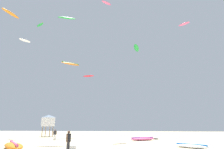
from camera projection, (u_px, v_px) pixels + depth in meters
name	position (u px, v px, depth m)	size (l,w,h in m)	color
person_foreground	(68.00, 140.00, 15.98)	(0.39, 0.56, 1.74)	#2D2D33
person_midground	(55.00, 134.00, 29.30)	(0.48, 0.35, 1.54)	silver
kite_grounded_near	(191.00, 146.00, 19.01)	(3.19, 3.00, 0.44)	white
kite_grounded_mid	(14.00, 146.00, 18.18)	(4.48, 5.12, 0.65)	orange
kite_grounded_far	(143.00, 139.00, 28.05)	(4.07, 3.22, 0.52)	#E5598C
lifeguard_tower	(48.00, 120.00, 38.58)	(2.30, 2.30, 4.15)	#8C704C
cooler_box	(73.00, 147.00, 18.31)	(0.56, 0.36, 0.32)	white
kite_aloft_0	(25.00, 40.00, 35.13)	(1.69, 2.14, 0.36)	white
kite_aloft_1	(107.00, 3.00, 41.49)	(2.19, 2.20, 0.30)	#E5598C
kite_aloft_2	(136.00, 48.00, 44.38)	(1.58, 4.42, 0.91)	green
kite_aloft_3	(40.00, 25.00, 45.66)	(2.61, 2.23, 0.41)	green
kite_aloft_4	(11.00, 13.00, 40.73)	(2.32, 4.56, 0.69)	orange
kite_aloft_5	(184.00, 24.00, 43.88)	(2.52, 2.34, 0.42)	#E5598C
kite_aloft_7	(70.00, 64.00, 41.06)	(3.87, 3.51, 0.92)	orange
kite_aloft_8	(67.00, 18.00, 33.96)	(3.29, 1.89, 0.66)	green
kite_aloft_9	(88.00, 76.00, 51.74)	(3.24, 1.51, 0.44)	red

